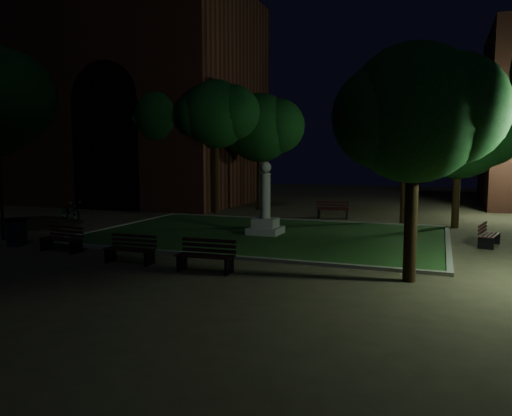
% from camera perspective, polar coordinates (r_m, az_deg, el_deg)
% --- Properties ---
extents(ground, '(80.00, 80.00, 0.00)m').
position_cam_1_polar(ground, '(20.35, -0.79, -4.02)').
color(ground, '#473E2A').
extents(lawn, '(15.00, 10.00, 0.08)m').
position_cam_1_polar(lawn, '(22.20, 1.08, -3.06)').
color(lawn, '#214419').
rests_on(lawn, ground).
extents(lawn_kerb, '(15.40, 10.40, 0.12)m').
position_cam_1_polar(lawn_kerb, '(22.20, 1.08, -3.01)').
color(lawn_kerb, slate).
rests_on(lawn_kerb, ground).
extents(monument, '(1.40, 1.40, 3.20)m').
position_cam_1_polar(monument, '(22.07, 1.08, -0.71)').
color(monument, gray).
rests_on(monument, lawn).
extents(building_main, '(20.00, 12.00, 15.00)m').
position_cam_1_polar(building_main, '(40.02, -15.29, 11.36)').
color(building_main, '#55281C').
rests_on(building_main, ground).
extents(tree_north_wl, '(5.07, 4.14, 8.08)m').
position_cam_1_polar(tree_north_wl, '(30.68, -4.50, 10.63)').
color(tree_north_wl, black).
rests_on(tree_north_wl, ground).
extents(tree_north_er, '(6.59, 5.38, 9.16)m').
position_cam_1_polar(tree_north_er, '(26.97, 17.13, 12.00)').
color(tree_north_er, black).
rests_on(tree_north_er, ground).
extents(tree_ne, '(5.79, 4.73, 7.13)m').
position_cam_1_polar(tree_ne, '(26.17, 22.40, 8.26)').
color(tree_ne, black).
rests_on(tree_ne, ground).
extents(tree_se, '(4.72, 3.85, 6.63)m').
position_cam_1_polar(tree_se, '(14.57, 17.99, 10.22)').
color(tree_se, black).
rests_on(tree_se, ground).
extents(tree_nw, '(6.56, 5.35, 8.59)m').
position_cam_1_polar(tree_nw, '(33.28, -9.31, 10.05)').
color(tree_nw, black).
rests_on(tree_nw, ground).
extents(tree_far_north, '(5.42, 4.43, 7.53)m').
position_cam_1_polar(tree_far_north, '(32.40, 0.59, 9.17)').
color(tree_far_north, black).
rests_on(tree_far_north, ground).
extents(lamppost_sw, '(1.18, 0.28, 4.53)m').
position_cam_1_polar(lamppost_sw, '(23.29, -27.25, 4.41)').
color(lamppost_sw, black).
rests_on(lamppost_sw, ground).
extents(lamppost_nw, '(1.18, 0.28, 4.31)m').
position_cam_1_polar(lamppost_nw, '(34.58, -11.12, 5.09)').
color(lamppost_nw, black).
rests_on(lamppost_nw, ground).
extents(bench_near_left, '(1.72, 0.64, 0.93)m').
position_cam_1_polar(bench_near_left, '(17.07, -14.14, -4.68)').
color(bench_near_left, black).
rests_on(bench_near_left, ground).
extents(bench_near_right, '(1.82, 0.71, 0.99)m').
position_cam_1_polar(bench_near_right, '(15.45, -5.73, -5.56)').
color(bench_near_right, black).
rests_on(bench_near_right, ground).
extents(bench_west_near, '(1.74, 0.76, 0.93)m').
position_cam_1_polar(bench_west_near, '(19.88, -21.26, -3.40)').
color(bench_west_near, black).
rests_on(bench_west_near, ground).
extents(bench_right_side, '(0.95, 1.72, 0.90)m').
position_cam_1_polar(bench_right_side, '(21.57, 24.96, -2.88)').
color(bench_right_side, black).
rests_on(bench_right_side, ground).
extents(bench_far_side, '(1.86, 0.81, 0.99)m').
position_cam_1_polar(bench_far_side, '(28.36, 8.77, -0.26)').
color(bench_far_side, black).
rests_on(bench_far_side, ground).
extents(trash_bin, '(0.83, 0.83, 1.09)m').
position_cam_1_polar(trash_bin, '(21.79, -25.68, -2.48)').
color(trash_bin, black).
rests_on(trash_bin, ground).
extents(bicycle, '(2.05, 1.36, 1.02)m').
position_cam_1_polar(bicycle, '(29.34, -20.42, -0.27)').
color(bicycle, black).
rests_on(bicycle, ground).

